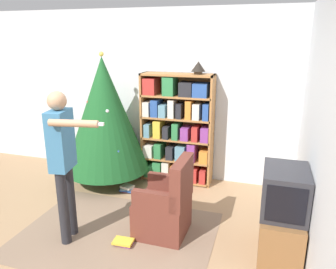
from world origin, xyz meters
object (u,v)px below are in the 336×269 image
object	(u,v)px
bookshelf	(176,130)
armchair	(166,208)
television	(285,191)
table_lamp	(198,67)
standing_person	(63,155)
christmas_tree	(105,115)

from	to	relation	value
bookshelf	armchair	bearing A→B (deg)	-78.64
bookshelf	television	xyz separation A→B (m)	(1.53, -1.47, -0.11)
bookshelf	table_lamp	size ratio (longest dim) A/B	8.36
table_lamp	standing_person	bearing A→B (deg)	-118.59
armchair	table_lamp	xyz separation A→B (m)	(0.02, 1.46, 1.45)
bookshelf	standing_person	size ratio (longest dim) A/B	1.00
television	armchair	world-z (taller)	television
christmas_tree	table_lamp	distance (m)	1.54
bookshelf	armchair	world-z (taller)	bookshelf
christmas_tree	armchair	distance (m)	1.85
christmas_tree	armchair	bearing A→B (deg)	-40.08
christmas_tree	standing_person	bearing A→B (deg)	-78.57
bookshelf	armchair	size ratio (longest dim) A/B	1.82
armchair	table_lamp	world-z (taller)	table_lamp
armchair	table_lamp	distance (m)	2.06
television	christmas_tree	world-z (taller)	christmas_tree
table_lamp	armchair	bearing A→B (deg)	-90.93
table_lamp	television	bearing A→B (deg)	-50.43
bookshelf	christmas_tree	world-z (taller)	christmas_tree
television	christmas_tree	distance (m)	2.80
television	table_lamp	size ratio (longest dim) A/B	3.00
television	table_lamp	xyz separation A→B (m)	(-1.22, 1.47, 1.05)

